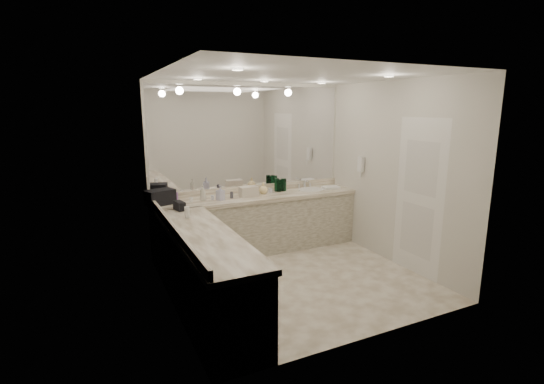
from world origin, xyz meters
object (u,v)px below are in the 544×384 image
sink (311,190)px  hand_towel (331,188)px  soap_bottle_c (263,188)px  soap_bottle_a (203,193)px  black_toiletry_bag (160,197)px  wall_phone (361,164)px  soap_bottle_b (220,193)px  cream_cosmetic_case (248,191)px

sink → hand_towel: (0.33, -0.09, 0.03)m
sink → soap_bottle_c: bearing=176.3°
soap_bottle_a → soap_bottle_c: (0.98, 0.05, -0.03)m
black_toiletry_bag → soap_bottle_c: size_ratio=2.11×
sink → wall_phone: size_ratio=1.83×
soap_bottle_a → wall_phone: bearing=-11.8°
sink → wall_phone: bearing=-39.6°
soap_bottle_c → soap_bottle_b: bearing=-170.3°
wall_phone → hand_towel: 0.65m
wall_phone → soap_bottle_a: bearing=168.2°
hand_towel → soap_bottle_b: size_ratio=1.22×
sink → soap_bottle_a: soap_bottle_a is taller
hand_towel → soap_bottle_a: bearing=177.5°
cream_cosmetic_case → sink: bearing=-0.5°
black_toiletry_bag → cream_cosmetic_case: (1.30, -0.07, -0.03)m
black_toiletry_bag → soap_bottle_a: size_ratio=1.65×
wall_phone → black_toiletry_bag: size_ratio=0.64×
black_toiletry_bag → wall_phone: bearing=-10.2°
sink → soap_bottle_c: size_ratio=2.46×
cream_cosmetic_case → soap_bottle_b: soap_bottle_b is taller
wall_phone → soap_bottle_b: (-2.19, 0.43, -0.34)m
wall_phone → soap_bottle_a: 2.50m
sink → hand_towel: size_ratio=1.67×
cream_cosmetic_case → soap_bottle_b: bearing=-176.0°
wall_phone → soap_bottle_a: (-2.42, 0.51, -0.34)m
sink → soap_bottle_b: soap_bottle_b is taller
sink → soap_bottle_a: (-1.82, 0.01, 0.12)m
soap_bottle_a → soap_bottle_b: 0.25m
wall_phone → black_toiletry_bag: 3.09m
sink → soap_bottle_b: size_ratio=2.03×
wall_phone → soap_bottle_b: 2.25m
hand_towel → soap_bottle_b: soap_bottle_b is taller
wall_phone → hand_towel: size_ratio=0.91×
hand_towel → black_toiletry_bag: bearing=177.3°
soap_bottle_c → cream_cosmetic_case: bearing=-164.3°
wall_phone → soap_bottle_a: wall_phone is taller
hand_towel → soap_bottle_c: 1.18m
black_toiletry_bag → hand_towel: black_toiletry_bag is taller
sink → cream_cosmetic_case: 1.12m
soap_bottle_a → soap_bottle_b: soap_bottle_a is taller
soap_bottle_b → soap_bottle_a: bearing=162.0°
black_toiletry_bag → hand_towel: (2.75, -0.13, -0.09)m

